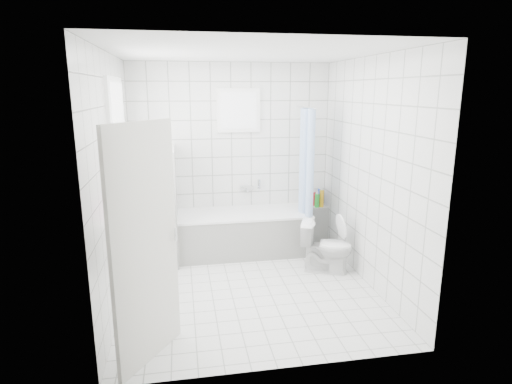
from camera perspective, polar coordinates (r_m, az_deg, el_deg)
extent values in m
plane|color=white|center=(5.07, -0.95, -12.63)|extent=(3.00, 3.00, 0.00)
plane|color=white|center=(4.57, -1.08, 18.14)|extent=(3.00, 3.00, 0.00)
cube|color=white|center=(6.11, -3.25, 4.70)|extent=(2.80, 0.02, 2.60)
cube|color=white|center=(3.21, 3.22, -3.32)|extent=(2.80, 0.02, 2.60)
cube|color=white|center=(4.64, -18.36, 1.24)|extent=(0.02, 3.00, 2.60)
cube|color=white|center=(5.05, 14.88, 2.43)|extent=(0.02, 3.00, 2.60)
cube|color=white|center=(4.88, -17.61, 5.44)|extent=(0.01, 0.90, 1.40)
cube|color=white|center=(6.01, -2.31, 10.80)|extent=(0.50, 0.01, 0.50)
cube|color=white|center=(5.02, -16.51, -2.92)|extent=(0.18, 1.02, 0.08)
cube|color=silver|center=(3.58, -14.54, -7.06)|extent=(0.48, 0.68, 2.00)
cube|color=white|center=(6.00, -1.69, -5.53)|extent=(1.79, 0.75, 0.55)
cube|color=white|center=(5.92, -1.71, -2.87)|extent=(1.81, 0.77, 0.03)
cube|color=white|center=(5.76, -11.25, -1.66)|extent=(0.15, 0.85, 1.50)
cube|color=white|center=(6.50, 8.14, -4.17)|extent=(0.40, 0.24, 0.55)
imported|color=white|center=(5.44, 9.37, -7.23)|extent=(0.72, 0.57, 0.64)
cylinder|color=silver|center=(5.84, 6.62, 11.14)|extent=(0.02, 0.80, 0.02)
cube|color=silver|center=(6.18, -1.27, 0.57)|extent=(0.18, 0.06, 0.06)
imported|color=#3394E6|center=(4.80, -16.73, -2.11)|extent=(0.10, 0.11, 0.17)
imported|color=white|center=(4.98, -16.50, -1.47)|extent=(0.20, 0.20, 0.18)
imported|color=#C160A5|center=(5.23, -16.21, -0.65)|extent=(0.11, 0.11, 0.20)
imported|color=pink|center=(4.65, -16.97, -1.86)|extent=(0.13, 0.13, 0.29)
cylinder|color=blue|center=(6.43, 8.51, -0.66)|extent=(0.06, 0.06, 0.25)
cylinder|color=green|center=(6.32, 8.13, -1.15)|extent=(0.06, 0.06, 0.20)
cylinder|color=red|center=(6.40, 7.68, -0.90)|extent=(0.06, 0.06, 0.21)
cylinder|color=gold|center=(6.34, 8.74, -0.85)|extent=(0.06, 0.06, 0.26)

